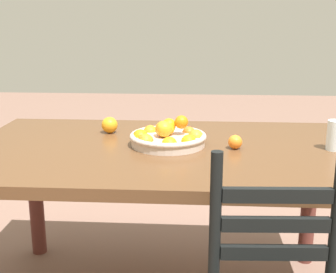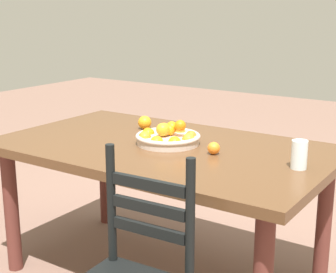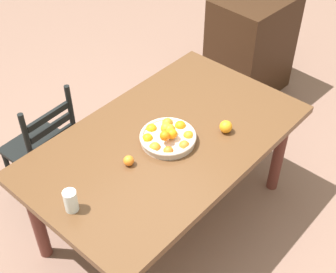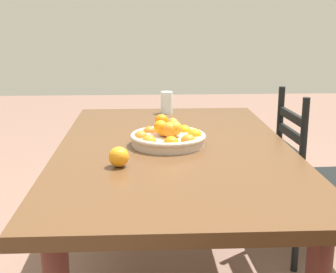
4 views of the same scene
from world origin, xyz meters
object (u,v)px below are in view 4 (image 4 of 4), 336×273
(orange_loose_1, at_px, (119,157))
(drinking_glass, at_px, (166,102))
(dining_table, at_px, (174,165))
(chair_near_window, at_px, (311,179))
(orange_loose_0, at_px, (173,124))
(fruit_bowl, at_px, (168,137))

(orange_loose_1, distance_m, drinking_glass, 1.04)
(dining_table, bearing_deg, orange_loose_1, -38.94)
(chair_near_window, bearing_deg, dining_table, 113.45)
(orange_loose_1, height_order, drinking_glass, drinking_glass)
(orange_loose_1, bearing_deg, orange_loose_0, 157.86)
(dining_table, relative_size, chair_near_window, 1.85)
(chair_near_window, distance_m, drinking_glass, 0.94)
(fruit_bowl, distance_m, orange_loose_0, 0.30)
(chair_near_window, distance_m, fruit_bowl, 0.96)
(fruit_bowl, bearing_deg, orange_loose_1, -34.27)
(orange_loose_0, xyz_separation_m, orange_loose_1, (0.60, -0.24, 0.01))
(fruit_bowl, height_order, orange_loose_1, fruit_bowl)
(dining_table, height_order, orange_loose_1, orange_loose_1)
(dining_table, height_order, drinking_glass, drinking_glass)
(orange_loose_0, relative_size, drinking_glass, 0.47)
(dining_table, bearing_deg, fruit_bowl, -118.96)
(orange_loose_0, bearing_deg, orange_loose_1, -22.14)
(orange_loose_0, distance_m, drinking_glass, 0.43)
(dining_table, bearing_deg, chair_near_window, 116.27)
(fruit_bowl, bearing_deg, dining_table, 61.04)
(fruit_bowl, bearing_deg, orange_loose_0, 172.85)
(fruit_bowl, distance_m, drinking_glass, 0.72)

